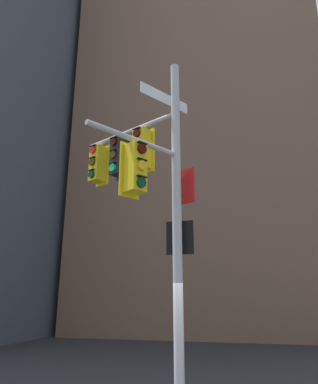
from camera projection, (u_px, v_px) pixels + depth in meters
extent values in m
cube|color=brown|center=(202.00, 69.00, 32.96)|extent=(16.67, 16.67, 45.46)
cylinder|color=#B2B2B5|center=(177.00, 220.00, 7.46)|extent=(0.20, 0.20, 7.59)
cylinder|color=#B2B2B5|center=(129.00, 132.00, 9.07)|extent=(2.72, 1.32, 0.11)
cylinder|color=#B2B2B5|center=(136.00, 140.00, 7.14)|extent=(1.34, 1.99, 0.11)
cube|color=yellow|center=(147.00, 151.00, 8.77)|extent=(0.45, 0.23, 1.14)
cube|color=yellow|center=(142.00, 149.00, 8.63)|extent=(0.45, 0.45, 1.00)
cylinder|color=#360605|center=(137.00, 133.00, 8.58)|extent=(0.21, 0.14, 0.20)
cube|color=black|center=(137.00, 129.00, 8.61)|extent=(0.23, 0.16, 0.02)
cylinder|color=#3C2C06|center=(136.00, 146.00, 8.48)|extent=(0.21, 0.14, 0.20)
cube|color=black|center=(136.00, 142.00, 8.51)|extent=(0.23, 0.16, 0.02)
cylinder|color=#19C672|center=(136.00, 160.00, 8.38)|extent=(0.21, 0.14, 0.20)
cube|color=black|center=(136.00, 155.00, 8.41)|extent=(0.23, 0.16, 0.02)
cube|color=black|center=(124.00, 159.00, 9.26)|extent=(0.45, 0.23, 1.14)
cube|color=black|center=(119.00, 157.00, 9.12)|extent=(0.45, 0.45, 1.00)
cylinder|color=#360605|center=(113.00, 142.00, 9.07)|extent=(0.21, 0.14, 0.20)
cube|color=black|center=(113.00, 138.00, 9.10)|extent=(0.23, 0.16, 0.02)
cylinder|color=#3C2C06|center=(113.00, 155.00, 8.97)|extent=(0.21, 0.14, 0.20)
cube|color=black|center=(113.00, 150.00, 9.00)|extent=(0.23, 0.16, 0.02)
cylinder|color=#19C672|center=(112.00, 167.00, 8.87)|extent=(0.21, 0.14, 0.20)
cube|color=black|center=(112.00, 163.00, 8.90)|extent=(0.23, 0.16, 0.02)
cube|color=yellow|center=(103.00, 166.00, 9.75)|extent=(0.45, 0.23, 1.14)
cube|color=yellow|center=(98.00, 164.00, 9.61)|extent=(0.45, 0.45, 1.00)
cylinder|color=red|center=(93.00, 150.00, 9.56)|extent=(0.21, 0.14, 0.20)
cube|color=black|center=(93.00, 146.00, 9.59)|extent=(0.23, 0.16, 0.02)
cylinder|color=#3C2C06|center=(92.00, 162.00, 9.46)|extent=(0.21, 0.14, 0.20)
cube|color=black|center=(92.00, 158.00, 9.49)|extent=(0.23, 0.16, 0.02)
cylinder|color=#06311C|center=(91.00, 174.00, 9.36)|extent=(0.21, 0.14, 0.20)
cube|color=black|center=(91.00, 170.00, 9.39)|extent=(0.23, 0.16, 0.02)
cube|color=yellow|center=(129.00, 171.00, 7.10)|extent=(0.29, 0.42, 1.14)
cube|color=yellow|center=(135.00, 168.00, 6.97)|extent=(0.47, 0.47, 1.00)
cylinder|color=#360605|center=(142.00, 149.00, 6.93)|extent=(0.16, 0.20, 0.20)
cube|color=black|center=(142.00, 143.00, 6.96)|extent=(0.18, 0.22, 0.02)
cylinder|color=yellow|center=(142.00, 165.00, 6.83)|extent=(0.16, 0.20, 0.20)
cube|color=black|center=(142.00, 159.00, 6.86)|extent=(0.18, 0.22, 0.02)
cylinder|color=#06311C|center=(142.00, 183.00, 6.73)|extent=(0.16, 0.20, 0.20)
cube|color=black|center=(142.00, 177.00, 6.76)|extent=(0.18, 0.22, 0.02)
cube|color=white|center=(165.00, 98.00, 8.60)|extent=(0.87, 1.28, 0.28)
cube|color=#19479E|center=(165.00, 98.00, 8.60)|extent=(0.84, 1.25, 0.24)
cube|color=red|center=(183.00, 187.00, 7.84)|extent=(0.57, 0.31, 0.80)
cube|color=white|center=(183.00, 187.00, 7.84)|extent=(0.54, 0.29, 0.76)
cube|color=black|center=(180.00, 238.00, 7.56)|extent=(0.60, 0.05, 0.72)
cube|color=white|center=(180.00, 238.00, 7.56)|extent=(0.56, 0.04, 0.68)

